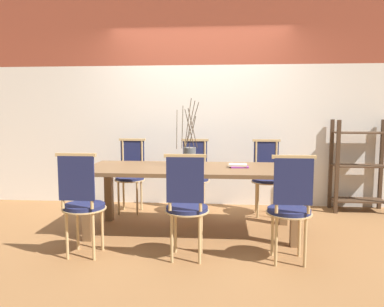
% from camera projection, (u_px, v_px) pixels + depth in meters
% --- Properties ---
extents(ground_plane, '(16.00, 16.00, 0.00)m').
position_uv_depth(ground_plane, '(192.00, 232.00, 4.14)').
color(ground_plane, olive).
extents(wall_rear, '(12.00, 0.06, 3.20)m').
position_uv_depth(wall_rear, '(200.00, 92.00, 5.26)').
color(wall_rear, silver).
rests_on(wall_rear, ground_plane).
extents(dining_table, '(2.31, 0.94, 0.72)m').
position_uv_depth(dining_table, '(192.00, 176.00, 4.07)').
color(dining_table, brown).
rests_on(dining_table, ground_plane).
extents(chair_near_leftend, '(0.40, 0.40, 0.97)m').
position_uv_depth(chair_near_leftend, '(82.00, 201.00, 3.38)').
color(chair_near_leftend, '#1E234C').
rests_on(chair_near_leftend, ground_plane).
extents(chair_near_left, '(0.40, 0.40, 0.97)m').
position_uv_depth(chair_near_left, '(186.00, 203.00, 3.30)').
color(chair_near_left, '#1E234C').
rests_on(chair_near_left, ground_plane).
extents(chair_near_center, '(0.40, 0.40, 0.97)m').
position_uv_depth(chair_near_center, '(290.00, 205.00, 3.22)').
color(chair_near_center, '#1E234C').
rests_on(chair_near_center, ground_plane).
extents(chair_far_leftend, '(0.40, 0.40, 0.97)m').
position_uv_depth(chair_far_leftend, '(131.00, 173.00, 4.94)').
color(chair_far_leftend, '#1E234C').
rests_on(chair_far_leftend, ground_plane).
extents(chair_far_left, '(0.40, 0.40, 0.97)m').
position_uv_depth(chair_far_left, '(194.00, 173.00, 4.87)').
color(chair_far_left, '#1E234C').
rests_on(chair_far_left, ground_plane).
extents(chair_far_center, '(0.40, 0.40, 0.97)m').
position_uv_depth(chair_far_center, '(267.00, 174.00, 4.80)').
color(chair_far_center, '#1E234C').
rests_on(chair_far_center, ground_plane).
extents(vase_centerpiece, '(0.26, 0.28, 0.75)m').
position_uv_depth(vase_centerpiece, '(190.00, 155.00, 4.11)').
color(vase_centerpiece, '#4C5156').
rests_on(vase_centerpiece, dining_table).
extents(book_stack, '(0.22, 0.18, 0.04)m').
position_uv_depth(book_stack, '(238.00, 166.00, 4.05)').
color(book_stack, '#842D8C').
rests_on(book_stack, dining_table).
extents(shelving_rack, '(0.71, 0.34, 1.22)m').
position_uv_depth(shelving_rack, '(360.00, 166.00, 4.96)').
color(shelving_rack, '#422D1E').
rests_on(shelving_rack, ground_plane).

